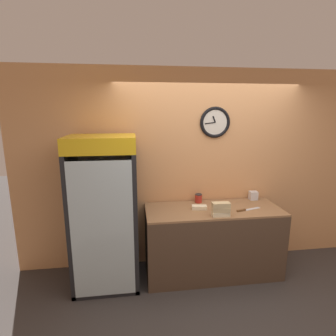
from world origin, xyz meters
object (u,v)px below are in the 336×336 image
at_px(chefs_knife, 245,210).
at_px(condiment_jar, 199,198).
at_px(sandwich_stack_middle, 221,209).
at_px(sandwich_flat_left, 199,207).
at_px(sandwich_stack_top, 221,205).
at_px(beverage_cooler, 105,204).
at_px(napkin_dispenser, 253,196).
at_px(sandwich_stack_bottom, 221,214).

height_order(chefs_knife, condiment_jar, condiment_jar).
distance_m(sandwich_stack_middle, sandwich_flat_left, 0.33).
xyz_separation_m(sandwich_stack_middle, sandwich_stack_top, (0.00, 0.00, 0.06)).
distance_m(beverage_cooler, sandwich_stack_middle, 1.41).
distance_m(beverage_cooler, sandwich_stack_top, 1.41).
xyz_separation_m(sandwich_stack_top, napkin_dispenser, (0.66, 0.52, -0.08)).
xyz_separation_m(sandwich_stack_bottom, sandwich_stack_top, (0.00, 0.00, 0.11)).
relative_size(beverage_cooler, chefs_knife, 5.31).
distance_m(beverage_cooler, chefs_knife, 1.76).
distance_m(sandwich_stack_middle, sandwich_stack_top, 0.06).
bearing_deg(beverage_cooler, sandwich_stack_top, -11.77).
relative_size(chefs_knife, napkin_dispenser, 2.94).
distance_m(sandwich_flat_left, chefs_knife, 0.58).
bearing_deg(chefs_knife, napkin_dispenser, 53.38).
height_order(chefs_knife, napkin_dispenser, napkin_dispenser).
bearing_deg(condiment_jar, sandwich_flat_left, -101.56).
bearing_deg(beverage_cooler, condiment_jar, 10.12).
relative_size(sandwich_stack_bottom, chefs_knife, 0.61).
height_order(sandwich_stack_bottom, sandwich_flat_left, sandwich_stack_bottom).
bearing_deg(sandwich_flat_left, sandwich_stack_top, -52.59).
bearing_deg(sandwich_stack_bottom, beverage_cooler, 168.23).
height_order(sandwich_stack_middle, sandwich_stack_top, sandwich_stack_top).
xyz_separation_m(beverage_cooler, sandwich_stack_middle, (1.38, -0.29, -0.03)).
relative_size(sandwich_flat_left, condiment_jar, 1.63).
bearing_deg(sandwich_stack_top, chefs_knife, 20.24).
height_order(condiment_jar, napkin_dispenser, same).
bearing_deg(sandwich_stack_bottom, condiment_jar, 105.89).
xyz_separation_m(beverage_cooler, napkin_dispenser, (2.04, 0.23, -0.06)).
bearing_deg(sandwich_flat_left, condiment_jar, 78.44).
height_order(sandwich_stack_middle, chefs_knife, sandwich_stack_middle).
distance_m(sandwich_stack_top, sandwich_flat_left, 0.34).
distance_m(sandwich_stack_bottom, condiment_jar, 0.53).
relative_size(sandwich_stack_middle, condiment_jar, 1.82).
height_order(sandwich_flat_left, chefs_knife, sandwich_flat_left).
bearing_deg(sandwich_flat_left, beverage_cooler, 178.49).
height_order(sandwich_stack_middle, sandwich_flat_left, sandwich_stack_middle).
bearing_deg(sandwich_stack_middle, napkin_dispenser, 38.31).
height_order(sandwich_stack_bottom, condiment_jar, condiment_jar).
bearing_deg(sandwich_flat_left, napkin_dispenser, 17.08).
bearing_deg(beverage_cooler, sandwich_stack_bottom, -11.77).
height_order(sandwich_stack_top, sandwich_flat_left, sandwich_stack_top).
bearing_deg(chefs_knife, sandwich_stack_middle, -159.76).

